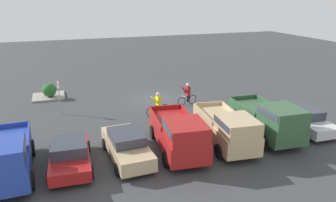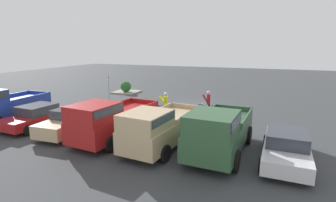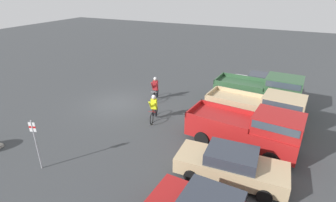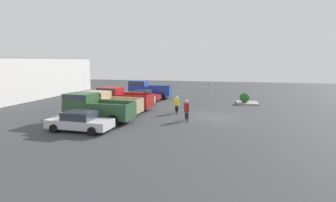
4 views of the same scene
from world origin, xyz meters
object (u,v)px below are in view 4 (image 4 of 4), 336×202
object	(u,v)px
sedan_0	(80,121)
shrub	(245,98)
sedan_2	(142,96)
fire_lane_sign	(208,90)
pickup_truck_2	(121,98)
cyclist_1	(187,110)
cyclist_0	(177,104)
pickup_truck_3	(147,89)
pickup_truck_1	(108,103)
pickup_truck_0	(94,107)
sedan_1	(134,98)

from	to	relation	value
sedan_0	shrub	xyz separation A→B (m)	(14.89, -11.96, 0.01)
sedan_2	fire_lane_sign	size ratio (longest dim) A/B	1.79
pickup_truck_2	fire_lane_sign	bearing A→B (deg)	-55.35
sedan_2	cyclist_1	size ratio (longest dim) A/B	2.56
cyclist_0	cyclist_1	world-z (taller)	cyclist_1
pickup_truck_3	fire_lane_sign	bearing A→B (deg)	-107.49
pickup_truck_1	shrub	distance (m)	15.58
sedan_2	fire_lane_sign	bearing A→B (deg)	-88.68
pickup_truck_2	pickup_truck_3	world-z (taller)	pickup_truck_3
pickup_truck_0	pickup_truck_1	distance (m)	2.82
fire_lane_sign	shrub	world-z (taller)	fire_lane_sign
shrub	pickup_truck_3	bearing A→B (deg)	81.33
pickup_truck_1	cyclist_1	distance (m)	7.39
pickup_truck_1	cyclist_0	distance (m)	6.35
sedan_1	sedan_2	distance (m)	2.80
pickup_truck_1	fire_lane_sign	world-z (taller)	fire_lane_sign
sedan_0	cyclist_1	distance (m)	8.41
pickup_truck_0	cyclist_1	xyz separation A→B (m)	(2.14, -7.19, -0.34)
sedan_2	shrub	size ratio (longest dim) A/B	4.02
sedan_1	sedan_2	world-z (taller)	sedan_1
pickup_truck_0	sedan_1	xyz separation A→B (m)	(8.37, -0.26, -0.47)
cyclist_0	pickup_truck_1	bearing A→B (deg)	109.52
cyclist_1	fire_lane_sign	distance (m)	9.30
pickup_truck_0	cyclist_0	xyz separation A→B (m)	(4.93, -5.81, -0.36)
shrub	pickup_truck_2	bearing A→B (deg)	117.41
sedan_2	cyclist_1	bearing A→B (deg)	-142.65
sedan_1	pickup_truck_3	distance (m)	5.61
pickup_truck_1	cyclist_0	world-z (taller)	pickup_truck_1
fire_lane_sign	sedan_2	bearing A→B (deg)	91.32
pickup_truck_3	shrub	xyz separation A→B (m)	(-1.89, -12.38, -0.48)
pickup_truck_0	shrub	size ratio (longest dim) A/B	5.10
sedan_0	fire_lane_sign	distance (m)	16.22
pickup_truck_1	sedan_2	world-z (taller)	pickup_truck_1
sedan_0	pickup_truck_2	bearing A→B (deg)	3.22
pickup_truck_2	sedan_1	bearing A→B (deg)	-6.81
fire_lane_sign	cyclist_1	bearing A→B (deg)	173.55
pickup_truck_0	pickup_truck_3	size ratio (longest dim) A/B	1.03
shrub	pickup_truck_0	bearing A→B (deg)	134.30
pickup_truck_1	cyclist_0	size ratio (longest dim) A/B	3.15
sedan_2	pickup_truck_3	distance (m)	2.84
pickup_truck_0	pickup_truck_2	bearing A→B (deg)	0.71
fire_lane_sign	pickup_truck_0	bearing A→B (deg)	144.06
pickup_truck_3	cyclist_0	world-z (taller)	pickup_truck_3
cyclist_0	fire_lane_sign	bearing A→B (deg)	-20.65
pickup_truck_2	shrub	xyz separation A→B (m)	(6.45, -12.43, -0.43)
sedan_2	cyclist_1	world-z (taller)	cyclist_1
sedan_2	cyclist_1	distance (m)	11.36
sedan_2	pickup_truck_3	xyz separation A→B (m)	(2.78, 0.31, 0.49)
sedan_1	cyclist_1	world-z (taller)	cyclist_1
pickup_truck_0	sedan_2	xyz separation A→B (m)	(11.17, -0.29, -0.50)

